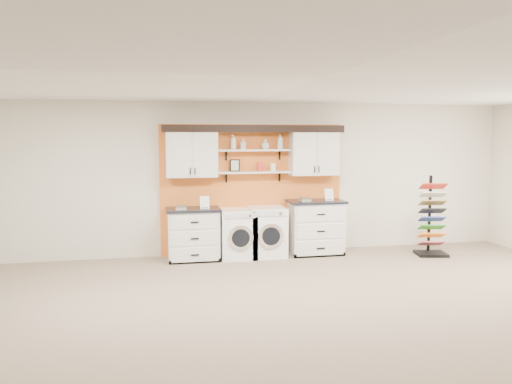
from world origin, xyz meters
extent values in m
plane|color=#89725C|center=(0.00, 0.00, 0.00)|extent=(10.00, 10.00, 0.00)
plane|color=white|center=(0.00, 0.00, 2.80)|extent=(10.00, 10.00, 0.00)
plane|color=beige|center=(0.00, 4.00, 1.40)|extent=(10.00, 0.00, 10.00)
cube|color=orange|center=(0.00, 3.96, 1.20)|extent=(3.40, 0.07, 2.40)
cube|color=white|center=(-1.13, 3.80, 1.88)|extent=(0.90, 0.34, 0.84)
cube|color=white|center=(-1.35, 3.62, 1.88)|extent=(0.42, 0.01, 0.78)
cube|color=white|center=(-0.91, 3.62, 1.88)|extent=(0.42, 0.01, 0.78)
cube|color=white|center=(1.13, 3.80, 1.88)|extent=(0.90, 0.34, 0.84)
cube|color=white|center=(0.91, 3.62, 1.88)|extent=(0.42, 0.01, 0.78)
cube|color=white|center=(1.35, 3.62, 1.88)|extent=(0.42, 0.01, 0.78)
cube|color=white|center=(0.00, 3.80, 1.53)|extent=(1.32, 0.28, 0.03)
cube|color=white|center=(0.00, 3.80, 1.93)|extent=(1.32, 0.28, 0.03)
cube|color=black|center=(0.00, 3.82, 2.33)|extent=(3.30, 0.40, 0.10)
cube|color=black|center=(0.00, 3.63, 2.27)|extent=(3.30, 0.04, 0.04)
cube|color=black|center=(-0.35, 3.85, 1.66)|extent=(0.18, 0.02, 0.22)
cube|color=beige|center=(-0.35, 3.84, 1.66)|extent=(0.14, 0.01, 0.18)
cylinder|color=red|center=(0.10, 3.80, 1.62)|extent=(0.11, 0.11, 0.16)
cylinder|color=silver|center=(0.35, 3.80, 1.61)|extent=(0.10, 0.10, 0.14)
cube|color=white|center=(-1.13, 3.65, 0.44)|extent=(0.88, 0.60, 0.88)
cube|color=black|center=(-1.13, 3.38, 0.03)|extent=(0.88, 0.06, 0.07)
cube|color=black|center=(-1.13, 3.65, 0.90)|extent=(0.94, 0.66, 0.04)
cube|color=white|center=(-1.13, 3.34, 0.73)|extent=(0.80, 0.02, 0.25)
cube|color=white|center=(-1.13, 3.34, 0.44)|extent=(0.80, 0.02, 0.25)
cube|color=white|center=(-1.13, 3.34, 0.16)|extent=(0.80, 0.02, 0.25)
cube|color=white|center=(1.13, 3.65, 0.48)|extent=(0.96, 0.60, 0.96)
cube|color=black|center=(1.13, 3.38, 0.04)|extent=(0.96, 0.06, 0.07)
cube|color=black|center=(1.13, 3.65, 0.98)|extent=(1.03, 0.66, 0.04)
cube|color=white|center=(1.13, 3.34, 0.79)|extent=(0.88, 0.02, 0.27)
cube|color=white|center=(1.13, 3.34, 0.48)|extent=(0.88, 0.02, 0.27)
cube|color=white|center=(1.13, 3.34, 0.17)|extent=(0.88, 0.02, 0.27)
cube|color=white|center=(-0.34, 3.65, 0.44)|extent=(0.63, 0.66, 0.88)
cube|color=silver|center=(-0.34, 3.31, 0.82)|extent=(0.54, 0.02, 0.09)
cylinder|color=silver|center=(-0.34, 3.31, 0.43)|extent=(0.44, 0.05, 0.44)
cylinder|color=black|center=(-0.34, 3.29, 0.43)|extent=(0.32, 0.03, 0.32)
cube|color=white|center=(0.20, 3.65, 0.45)|extent=(0.65, 0.66, 0.90)
cube|color=silver|center=(0.20, 3.31, 0.84)|extent=(0.55, 0.02, 0.09)
cylinder|color=silver|center=(0.20, 3.31, 0.44)|extent=(0.46, 0.05, 0.46)
cylinder|color=black|center=(0.20, 3.29, 0.44)|extent=(0.32, 0.03, 0.32)
cube|color=black|center=(3.18, 3.10, 0.03)|extent=(0.61, 0.54, 0.05)
cube|color=black|center=(3.22, 3.25, 0.75)|extent=(0.05, 0.05, 1.42)
cube|color=#DB616F|center=(3.19, 3.11, 0.22)|extent=(0.49, 0.33, 0.13)
cube|color=orange|center=(3.19, 3.11, 0.37)|extent=(0.49, 0.33, 0.13)
cube|color=#268D2A|center=(3.19, 3.11, 0.52)|extent=(0.49, 0.33, 0.13)
cube|color=#2E38A3|center=(3.19, 3.11, 0.67)|extent=(0.49, 0.33, 0.13)
cube|color=black|center=(3.19, 3.11, 0.83)|extent=(0.49, 0.33, 0.13)
cube|color=olive|center=(3.19, 3.11, 0.98)|extent=(0.49, 0.33, 0.13)
cube|color=white|center=(3.19, 3.11, 1.13)|extent=(0.49, 0.33, 0.13)
cube|color=red|center=(3.19, 3.11, 1.28)|extent=(0.49, 0.33, 0.13)
imported|color=silver|center=(-0.38, 3.80, 2.08)|extent=(0.13, 0.12, 0.26)
imported|color=silver|center=(-0.20, 3.80, 2.04)|extent=(0.11, 0.11, 0.19)
imported|color=silver|center=(0.20, 3.80, 2.04)|extent=(0.17, 0.17, 0.18)
imported|color=silver|center=(0.48, 3.80, 2.09)|extent=(0.13, 0.13, 0.28)
camera|label=1|loc=(-1.77, -5.08, 2.18)|focal=35.00mm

